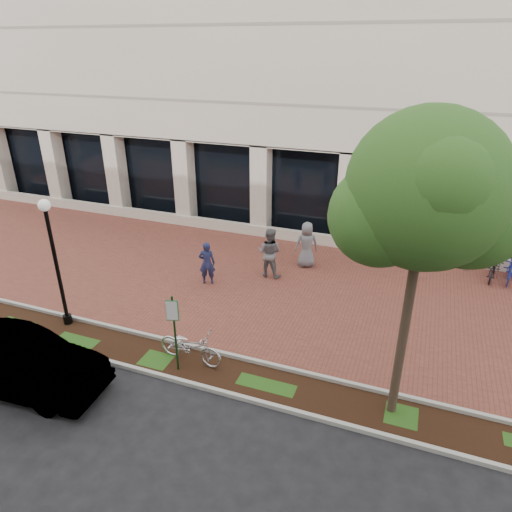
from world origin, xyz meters
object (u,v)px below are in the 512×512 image
(street_tree, at_px, (428,200))
(pedestrian_left, at_px, (207,263))
(pedestrian_right, at_px, (307,245))
(bollard, at_px, (466,259))
(locked_bicycle, at_px, (190,346))
(parking_sign, at_px, (174,324))
(sedan_near_curb, at_px, (19,363))
(lamppost, at_px, (55,257))
(pedestrian_mid, at_px, (269,253))

(street_tree, height_order, pedestrian_left, street_tree)
(pedestrian_right, bearing_deg, pedestrian_left, 17.79)
(street_tree, relative_size, bollard, 7.10)
(street_tree, height_order, locked_bicycle, street_tree)
(pedestrian_left, bearing_deg, parking_sign, 87.22)
(locked_bicycle, relative_size, sedan_near_curb, 0.43)
(parking_sign, bearing_deg, lamppost, 151.27)
(lamppost, relative_size, street_tree, 0.58)
(pedestrian_left, bearing_deg, pedestrian_right, -157.90)
(parking_sign, bearing_deg, pedestrian_left, 88.02)
(street_tree, xyz_separation_m, pedestrian_right, (-4.17, 7.12, -4.53))
(locked_bicycle, xyz_separation_m, pedestrian_mid, (0.34, 5.83, 0.47))
(bollard, bearing_deg, lamppost, -144.63)
(pedestrian_mid, bearing_deg, street_tree, 134.68)
(locked_bicycle, relative_size, pedestrian_right, 1.06)
(locked_bicycle, distance_m, bollard, 11.76)
(locked_bicycle, bearing_deg, street_tree, -85.43)
(street_tree, bearing_deg, bollard, 77.93)
(parking_sign, relative_size, pedestrian_right, 1.25)
(lamppost, height_order, pedestrian_right, lamppost)
(parking_sign, height_order, sedan_near_curb, parking_sign)
(pedestrian_right, bearing_deg, parking_sign, 54.14)
(parking_sign, bearing_deg, street_tree, -13.50)
(locked_bicycle, height_order, sedan_near_curb, sedan_near_curb)
(lamppost, xyz_separation_m, pedestrian_mid, (5.04, 5.50, -1.39))
(bollard, bearing_deg, sedan_near_curb, -134.14)
(street_tree, xyz_separation_m, sedan_near_curb, (-9.28, -2.58, -4.71))
(sedan_near_curb, bearing_deg, bollard, -47.92)
(lamppost, bearing_deg, locked_bicycle, -4.02)
(lamppost, height_order, street_tree, street_tree)
(street_tree, bearing_deg, sedan_near_curb, -164.47)
(pedestrian_mid, bearing_deg, locked_bicycle, 88.84)
(lamppost, bearing_deg, pedestrian_mid, 47.51)
(pedestrian_mid, relative_size, sedan_near_curb, 0.43)
(lamppost, relative_size, pedestrian_left, 2.50)
(pedestrian_left, xyz_separation_m, sedan_near_curb, (-2.00, -6.94, -0.08))
(locked_bicycle, xyz_separation_m, pedestrian_left, (-1.65, 4.43, 0.32))
(locked_bicycle, height_order, pedestrian_right, pedestrian_right)
(pedestrian_right, bearing_deg, sedan_near_curb, 38.39)
(parking_sign, distance_m, pedestrian_mid, 6.34)
(parking_sign, bearing_deg, pedestrian_mid, 66.61)
(street_tree, distance_m, bollard, 10.41)
(locked_bicycle, bearing_deg, pedestrian_mid, 0.60)
(street_tree, relative_size, pedestrian_right, 3.87)
(locked_bicycle, height_order, pedestrian_mid, pedestrian_mid)
(pedestrian_mid, distance_m, sedan_near_curb, 9.25)
(lamppost, bearing_deg, pedestrian_left, 53.32)
(street_tree, bearing_deg, pedestrian_mid, 132.52)
(parking_sign, xyz_separation_m, bollard, (7.72, 9.49, -0.98))
(lamppost, distance_m, pedestrian_right, 9.33)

